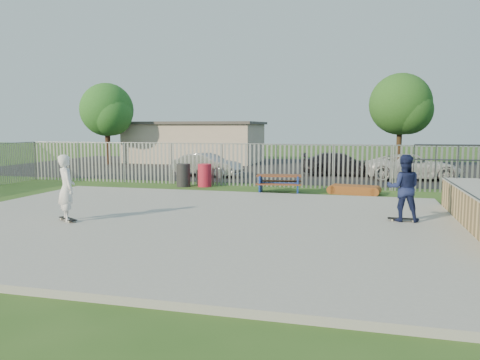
% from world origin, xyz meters
% --- Properties ---
extents(ground, '(120.00, 120.00, 0.00)m').
position_xyz_m(ground, '(0.00, 0.00, 0.00)').
color(ground, '#2D521C').
rests_on(ground, ground).
extents(concrete_slab, '(15.00, 12.00, 0.15)m').
position_xyz_m(concrete_slab, '(0.00, 0.00, 0.07)').
color(concrete_slab, gray).
rests_on(concrete_slab, ground).
extents(fence, '(26.04, 16.02, 2.00)m').
position_xyz_m(fence, '(1.00, 4.59, 1.00)').
color(fence, gray).
rests_on(fence, ground).
extents(picnic_table, '(2.05, 1.76, 0.79)m').
position_xyz_m(picnic_table, '(1.51, 6.97, 0.40)').
color(picnic_table, brown).
rests_on(picnic_table, ground).
extents(funbox, '(1.89, 1.15, 0.35)m').
position_xyz_m(funbox, '(4.58, 7.54, 0.18)').
color(funbox, brown).
rests_on(funbox, ground).
extents(trash_bin_red, '(0.64, 0.64, 1.07)m').
position_xyz_m(trash_bin_red, '(-2.25, 8.34, 0.53)').
color(trash_bin_red, '#B51B32').
rests_on(trash_bin_red, ground).
extents(trash_bin_grey, '(0.64, 0.64, 1.07)m').
position_xyz_m(trash_bin_grey, '(-3.24, 8.12, 0.54)').
color(trash_bin_grey, '#242426').
rests_on(trash_bin_grey, ground).
extents(parking_lot, '(40.00, 18.00, 0.02)m').
position_xyz_m(parking_lot, '(0.00, 19.00, 0.01)').
color(parking_lot, black).
rests_on(parking_lot, ground).
extents(car_silver, '(4.12, 2.08, 1.30)m').
position_xyz_m(car_silver, '(-3.54, 12.54, 0.67)').
color(car_silver, '#A2A3A7').
rests_on(car_silver, parking_lot).
extents(car_dark, '(4.69, 2.41, 1.30)m').
position_xyz_m(car_dark, '(3.70, 14.89, 0.67)').
color(car_dark, black).
rests_on(car_dark, parking_lot).
extents(car_white, '(5.06, 2.71, 1.35)m').
position_xyz_m(car_white, '(7.51, 13.69, 0.70)').
color(car_white, silver).
rests_on(car_white, parking_lot).
extents(building, '(10.40, 6.40, 3.20)m').
position_xyz_m(building, '(-8.00, 23.00, 1.61)').
color(building, beige).
rests_on(building, ground).
extents(tree_left, '(3.90, 3.90, 6.01)m').
position_xyz_m(tree_left, '(-13.45, 18.94, 4.04)').
color(tree_left, '#3D2518').
rests_on(tree_left, ground).
extents(tree_mid, '(4.15, 4.15, 6.40)m').
position_xyz_m(tree_mid, '(7.33, 21.31, 4.31)').
color(tree_mid, '#3D2A18').
rests_on(tree_mid, ground).
extents(skateboard_a, '(0.80, 0.21, 0.08)m').
position_xyz_m(skateboard_a, '(5.99, 1.34, 0.19)').
color(skateboard_a, black).
rests_on(skateboard_a, concrete_slab).
extents(skateboard_b, '(0.78, 0.60, 0.08)m').
position_xyz_m(skateboard_b, '(-3.15, -1.02, 0.19)').
color(skateboard_b, black).
rests_on(skateboard_b, concrete_slab).
extents(skater_navy, '(0.92, 0.72, 1.87)m').
position_xyz_m(skater_navy, '(5.99, 1.34, 1.09)').
color(skater_navy, '#161E46').
rests_on(skater_navy, concrete_slab).
extents(skater_white, '(0.81, 0.79, 1.87)m').
position_xyz_m(skater_white, '(-3.15, -1.02, 1.09)').
color(skater_white, white).
rests_on(skater_white, concrete_slab).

